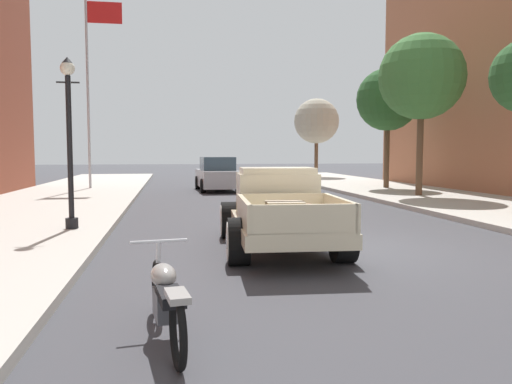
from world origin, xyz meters
The scene contains 9 objects.
ground_plane centered at (0.00, 0.00, 0.00)m, with size 140.00×140.00×0.00m, color #3D3D42.
hotrod_truck_cream centered at (-1.03, 0.33, 0.75)m, with size 2.38×5.01×1.58m.
motorcycle_parked centered at (-3.18, -4.47, 0.44)m, with size 0.62×2.11×0.93m.
car_background_silver centered at (-0.88, 15.15, 0.77)m, with size 2.00×4.37×1.65m.
street_lamp_near centered at (-5.36, 2.48, 2.39)m, with size 0.50×0.32×3.85m.
flagpole centered at (-6.74, 16.02, 5.77)m, with size 1.74×0.16×9.16m.
street_tree_second centered at (6.77, 9.53, 4.86)m, with size 3.39×3.39×6.42m.
street_tree_third centered at (7.34, 13.95, 4.41)m, with size 3.03×3.03×5.80m.
street_tree_farthest centered at (7.08, 25.27, 4.05)m, with size 3.16×3.16×5.49m.
Camera 1 is at (-3.13, -9.52, 1.89)m, focal length 35.62 mm.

